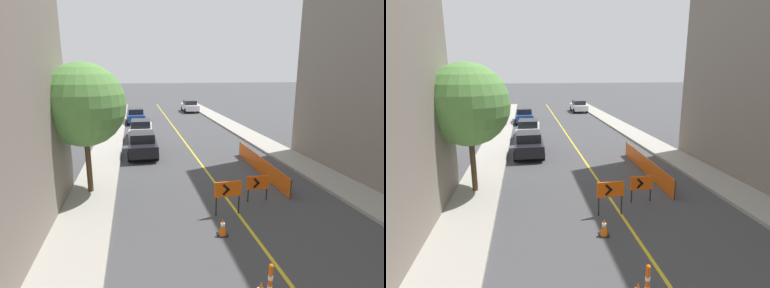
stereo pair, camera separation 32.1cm
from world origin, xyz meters
TOP-DOWN VIEW (x-y plane):
  - lane_stripe at (0.00, 28.75)m, footprint 0.12×57.50m
  - sidewalk_left at (-5.84, 28.75)m, footprint 2.05×57.50m
  - sidewalk_right at (5.84, 28.75)m, footprint 2.05×57.50m
  - traffic_cone_fifth at (-1.06, 15.37)m, footprint 0.35×0.35m
  - delineator_post_rear at (-0.86, 12.14)m, footprint 0.34×0.34m
  - arrow_barricade_primary at (-0.44, 16.79)m, footprint 1.08×0.10m
  - arrow_barricade_secondary at (1.20, 17.74)m, footprint 1.00×0.10m
  - safety_mesh_fence at (2.85, 21.26)m, footprint 0.32×7.28m
  - parked_car_curb_near at (-3.41, 26.04)m, footprint 1.93×4.31m
  - parked_car_curb_mid at (-3.35, 31.25)m, footprint 2.03×4.39m
  - parked_car_curb_far at (-3.67, 39.23)m, footprint 1.94×4.32m
  - parked_car_opposite_side at (3.71, 47.06)m, footprint 1.95×4.35m
  - street_tree_left_near at (-5.95, 19.92)m, footprint 3.59×3.59m

SIDE VIEW (x-z plane):
  - lane_stripe at x=0.00m, z-range 0.00..0.01m
  - sidewalk_left at x=-5.84m, z-range 0.00..0.15m
  - sidewalk_right at x=5.84m, z-range 0.00..0.15m
  - traffic_cone_fifth at x=-1.06m, z-range 0.00..0.63m
  - safety_mesh_fence at x=2.85m, z-range 0.00..0.91m
  - delineator_post_rear at x=-0.86m, z-range -0.08..1.02m
  - parked_car_curb_near at x=-3.41m, z-range 0.00..1.59m
  - parked_car_curb_mid at x=-3.35m, z-range 0.00..1.59m
  - parked_car_curb_far at x=-3.67m, z-range 0.00..1.59m
  - parked_car_opposite_side at x=3.71m, z-range 0.00..1.59m
  - arrow_barricade_secondary at x=1.20m, z-range 0.23..1.38m
  - arrow_barricade_primary at x=-0.44m, z-range 0.31..1.68m
  - street_tree_left_near at x=-5.95m, z-range 1.21..6.93m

